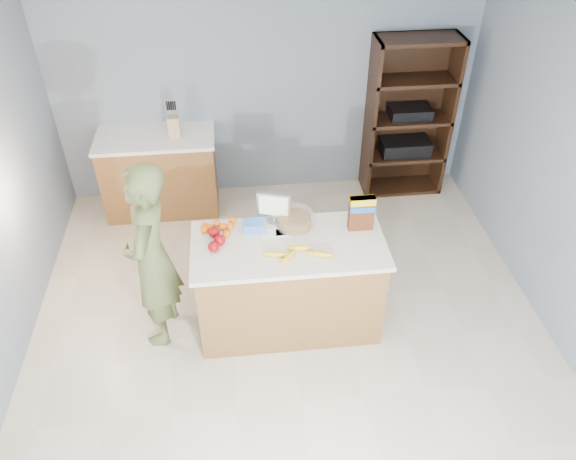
{
  "coord_description": "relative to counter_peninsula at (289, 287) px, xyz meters",
  "views": [
    {
      "loc": [
        -0.38,
        -3.12,
        3.75
      ],
      "look_at": [
        0.0,
        0.35,
        1.0
      ],
      "focal_mm": 35.0,
      "sensor_mm": 36.0,
      "label": 1
    }
  ],
  "objects": [
    {
      "name": "person",
      "position": [
        -1.09,
        0.02,
        0.42
      ],
      "size": [
        0.47,
        0.66,
        1.68
      ],
      "primitive_type": "imported",
      "rotation": [
        0.0,
        0.0,
        -1.69
      ],
      "color": "#536033",
      "rests_on": "ground"
    },
    {
      "name": "walls",
      "position": [
        0.0,
        -0.3,
        1.24
      ],
      "size": [
        4.52,
        5.02,
        2.51
      ],
      "color": "gray",
      "rests_on": "ground"
    },
    {
      "name": "floor",
      "position": [
        0.0,
        -0.3,
        -0.42
      ],
      "size": [
        4.5,
        5.0,
        0.02
      ],
      "primitive_type": "cube",
      "color": "beige",
      "rests_on": "ground"
    },
    {
      "name": "apples",
      "position": [
        -0.57,
        0.06,
        0.53
      ],
      "size": [
        0.14,
        0.27,
        0.09
      ],
      "color": "maroon",
      "rests_on": "counter_peninsula"
    },
    {
      "name": "envelopes",
      "position": [
        -0.04,
        0.15,
        0.49
      ],
      "size": [
        0.34,
        0.15,
        0.0
      ],
      "color": "white",
      "rests_on": "counter_peninsula"
    },
    {
      "name": "back_cabinet",
      "position": [
        -1.2,
        1.9,
        0.04
      ],
      "size": [
        1.24,
        0.62,
        0.9
      ],
      "color": "brown",
      "rests_on": "ground"
    },
    {
      "name": "oranges",
      "position": [
        -0.55,
        0.24,
        0.52
      ],
      "size": [
        0.3,
        0.24,
        0.06
      ],
      "color": "orange",
      "rests_on": "counter_peninsula"
    },
    {
      "name": "knife_block",
      "position": [
        -0.98,
        1.88,
        0.6
      ],
      "size": [
        0.12,
        0.1,
        0.31
      ],
      "color": "tan",
      "rests_on": "back_cabinet"
    },
    {
      "name": "cereal_box",
      "position": [
        0.61,
        0.13,
        0.66
      ],
      "size": [
        0.2,
        0.08,
        0.31
      ],
      "color": "#592B14",
      "rests_on": "counter_peninsula"
    },
    {
      "name": "bananas",
      "position": [
        0.04,
        -0.15,
        0.51
      ],
      "size": [
        0.55,
        0.22,
        0.05
      ],
      "color": "gold",
      "rests_on": "counter_peninsula"
    },
    {
      "name": "counter_peninsula",
      "position": [
        0.0,
        0.0,
        0.0
      ],
      "size": [
        1.56,
        0.76,
        0.9
      ],
      "color": "brown",
      "rests_on": "ground"
    },
    {
      "name": "shelving_unit",
      "position": [
        1.55,
        2.05,
        0.45
      ],
      "size": [
        0.9,
        0.4,
        1.8
      ],
      "color": "black",
      "rests_on": "ground"
    },
    {
      "name": "salad_bowl",
      "position": [
        0.08,
        0.22,
        0.54
      ],
      "size": [
        0.3,
        0.3,
        0.13
      ],
      "color": "#267219",
      "rests_on": "counter_peninsula"
    },
    {
      "name": "tv",
      "position": [
        -0.09,
        0.3,
        0.64
      ],
      "size": [
        0.28,
        0.12,
        0.28
      ],
      "color": "silver",
      "rests_on": "counter_peninsula"
    },
    {
      "name": "blue_carton",
      "position": [
        -0.26,
        0.21,
        0.52
      ],
      "size": [
        0.18,
        0.12,
        0.08
      ],
      "primitive_type": "cube",
      "rotation": [
        0.0,
        0.0,
        -0.01
      ],
      "color": "blue",
      "rests_on": "counter_peninsula"
    }
  ]
}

